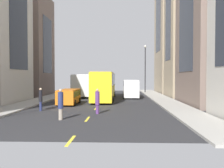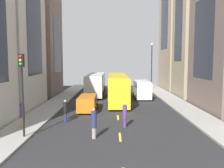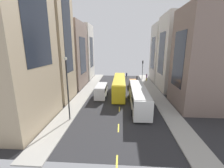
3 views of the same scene
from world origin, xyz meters
The scene contains 27 objects.
ground_plane centered at (0.00, 0.00, 0.00)m, with size 42.51×42.51×0.00m, color #28282B.
sidewalk_west centered at (-7.83, 0.00, 0.07)m, with size 2.84×44.00×0.15m, color #9E9B93.
sidewalk_east centered at (7.83, 0.00, 0.07)m, with size 2.84×44.00×0.15m, color #9E9B93.
lane_stripe_0 centered at (0.00, -21.00, 0.01)m, with size 0.16×2.00×0.01m, color yellow.
lane_stripe_1 centered at (0.00, -15.00, 0.01)m, with size 0.16×2.00×0.01m, color yellow.
lane_stripe_2 centered at (0.00, -9.00, 0.01)m, with size 0.16×2.00×0.01m, color yellow.
lane_stripe_3 centered at (0.00, -3.00, 0.01)m, with size 0.16×2.00×0.01m, color yellow.
lane_stripe_4 centered at (0.00, 3.00, 0.01)m, with size 0.16×2.00×0.01m, color yellow.
lane_stripe_5 centered at (0.00, 9.00, 0.01)m, with size 0.16×2.00×0.01m, color yellow.
lane_stripe_6 centered at (0.00, 15.00, 0.01)m, with size 0.16×2.00×0.01m, color yellow.
lane_stripe_7 centered at (0.00, 21.00, 0.01)m, with size 0.16×2.00×0.01m, color yellow.
building_west_0 centered at (-14.25, -14.09, 8.32)m, with size 9.68×9.50×16.63m.
building_west_1 centered at (-13.56, -4.08, 8.63)m, with size 8.30×9.19×17.26m.
building_west_2 centered at (-13.84, 7.10, 8.10)m, with size 8.86×8.53×16.21m.
building_east_0 centered at (13.36, -16.14, 8.43)m, with size 7.90×8.37×16.85m.
building_east_1 centered at (13.74, -5.27, 8.01)m, with size 8.65×10.14×16.02m.
building_east_2 centered at (13.03, 4.82, 12.21)m, with size 7.23×7.22×24.42m.
city_bus_white centered at (-3.25, 7.48, 2.01)m, with size 2.80×12.97×3.35m.
streetcar_yellow centered at (0.20, 0.45, 2.12)m, with size 2.70×13.75×3.59m.
delivery_van_white centered at (3.85, 3.03, 1.51)m, with size 2.25×5.75×2.58m.
car_orange_0 centered at (-3.29, -5.78, 0.98)m, with size 2.04×4.56×1.66m.
pedestrian_waiting_curb centered at (-1.86, -15.34, 1.15)m, with size 0.39×0.39×2.19m.
pedestrian_walking_far centered at (-4.74, -10.89, 1.10)m, with size 0.31×0.31×2.04m.
pedestrian_crossing_near centered at (0.47, -12.44, 1.09)m, with size 0.35×0.35×2.06m.
pedestrian_crossing_mid centered at (-7.81, -12.94, 1.26)m, with size 0.37×0.37×2.11m.
traffic_light_near_corner centered at (-6.82, -15.36, 4.20)m, with size 0.32×0.44×5.82m.
streetlamp_near centered at (6.92, 13.35, 5.34)m, with size 0.44×0.44×8.70m.
Camera 3 is at (-0.32, 32.36, 10.07)m, focal length 24.10 mm.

